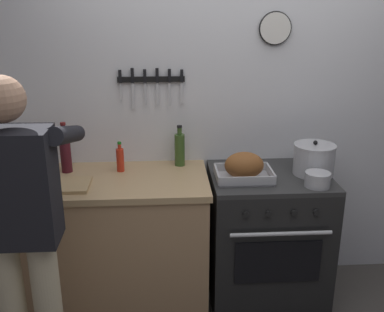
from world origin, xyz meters
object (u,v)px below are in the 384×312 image
object	(u,v)px
roasting_pan	(244,167)
saucepan	(317,179)
person_cook	(20,222)
stove	(266,237)
bottle_wine_red	(65,151)
stock_pot	(314,159)
bottle_hot_sauce	(120,159)
bottle_olive_oil	(180,149)
cutting_board	(59,185)

from	to	relation	value
roasting_pan	saucepan	bearing A→B (deg)	-17.62
person_cook	saucepan	xyz separation A→B (m)	(1.61, 0.46, -0.01)
stove	bottle_wine_red	size ratio (longest dim) A/B	2.71
roasting_pan	stock_pot	world-z (taller)	stock_pot
roasting_pan	saucepan	world-z (taller)	roasting_pan
roasting_pan	stock_pot	bearing A→B (deg)	8.82
stock_pot	saucepan	size ratio (longest dim) A/B	1.75
roasting_pan	person_cook	bearing A→B (deg)	-153.28
stock_pot	bottle_wine_red	world-z (taller)	bottle_wine_red
stock_pot	bottle_hot_sauce	world-z (taller)	stock_pot
roasting_pan	bottle_hot_sauce	xyz separation A→B (m)	(-0.78, 0.20, 0.00)
bottle_wine_red	saucepan	bearing A→B (deg)	-12.49
saucepan	bottle_olive_oil	bearing A→B (deg)	152.54
bottle_wine_red	roasting_pan	bearing A→B (deg)	-10.52
stove	bottle_wine_red	world-z (taller)	bottle_wine_red
cutting_board	stock_pot	bearing A→B (deg)	4.37
saucepan	roasting_pan	bearing A→B (deg)	162.38
bottle_hot_sauce	bottle_wine_red	xyz separation A→B (m)	(-0.35, 0.01, 0.06)
bottle_olive_oil	saucepan	bearing A→B (deg)	-27.46
roasting_pan	stock_pot	distance (m)	0.47
person_cook	roasting_pan	distance (m)	1.33
bottle_wine_red	bottle_hot_sauce	bearing A→B (deg)	-1.77
roasting_pan	bottle_hot_sauce	distance (m)	0.81
stove	bottle_olive_oil	world-z (taller)	bottle_olive_oil
saucepan	bottle_hot_sauce	bearing A→B (deg)	164.53
bottle_hot_sauce	bottle_olive_oil	distance (m)	0.40
stove	stock_pot	world-z (taller)	stock_pot
cutting_board	bottle_olive_oil	xyz separation A→B (m)	(0.74, 0.34, 0.11)
cutting_board	stove	bearing A→B (deg)	5.26
bottle_hot_sauce	stove	bearing A→B (deg)	-7.53
cutting_board	bottle_hot_sauce	size ratio (longest dim) A/B	1.80
stock_pot	roasting_pan	bearing A→B (deg)	-171.18
stock_pot	cutting_board	size ratio (longest dim) A/B	0.73
stove	person_cook	bearing A→B (deg)	-154.02
bottle_hot_sauce	bottle_olive_oil	size ratio (longest dim) A/B	0.72
bottle_wine_red	cutting_board	bearing A→B (deg)	-89.08
saucepan	person_cook	bearing A→B (deg)	-163.92
bottle_olive_oil	bottle_wine_red	world-z (taller)	bottle_wine_red
stock_pot	saucepan	xyz separation A→B (m)	(-0.04, -0.21, -0.05)
person_cook	stock_pot	xyz separation A→B (m)	(1.65, 0.67, 0.05)
cutting_board	bottle_hot_sauce	bearing A→B (deg)	35.78
stock_pot	bottle_wine_red	bearing A→B (deg)	175.06
cutting_board	person_cook	bearing A→B (deg)	-96.81
stove	roasting_pan	size ratio (longest dim) A/B	2.56
person_cook	bottle_hot_sauce	bearing A→B (deg)	-27.40
person_cook	cutting_board	xyz separation A→B (m)	(0.07, 0.55, -0.04)
bottle_olive_oil	stove	bearing A→B (deg)	-20.64
roasting_pan	bottle_hot_sauce	size ratio (longest dim) A/B	1.76
cutting_board	bottle_wine_red	size ratio (longest dim) A/B	1.09
person_cook	bottle_olive_oil	bearing A→B (deg)	-42.32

